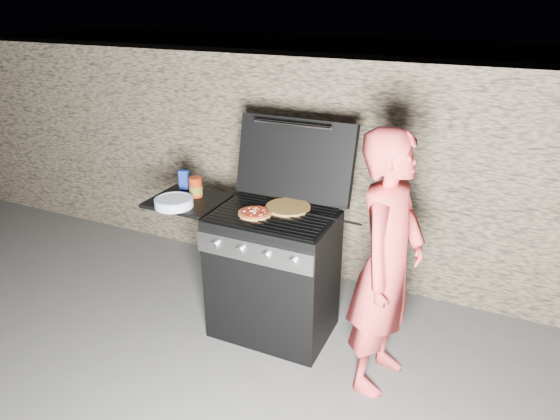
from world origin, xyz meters
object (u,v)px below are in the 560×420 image
at_px(sauce_jar, 196,187).
at_px(pizza_topped, 255,213).
at_px(person, 387,265).
at_px(gas_grill, 242,267).

bearing_deg(sauce_jar, pizza_topped, -13.04).
distance_m(pizza_topped, sauce_jar, 0.55).
relative_size(sauce_jar, person, 0.09).
distance_m(sauce_jar, person, 1.47).
relative_size(pizza_topped, person, 0.14).
height_order(pizza_topped, person, person).
height_order(pizza_topped, sauce_jar, sauce_jar).
height_order(gas_grill, sauce_jar, sauce_jar).
height_order(sauce_jar, person, person).
relative_size(pizza_topped, sauce_jar, 1.54).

